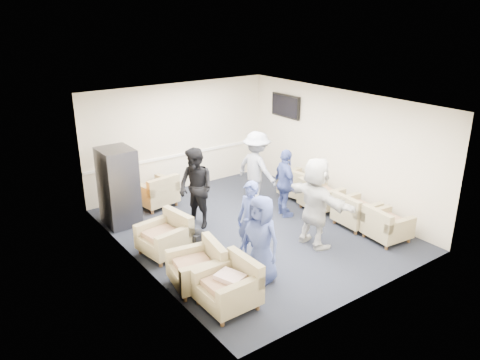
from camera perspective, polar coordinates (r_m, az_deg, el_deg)
floor at (r=9.93m, az=1.39°, el=-6.00°), size 6.00×6.00×0.00m
ceiling at (r=9.06m, az=1.54°, el=9.50°), size 6.00×6.00×0.00m
back_wall at (r=11.83m, az=-7.40°, el=5.19°), size 5.00×0.02×2.70m
front_wall at (r=7.42m, az=15.67°, el=-4.73°), size 5.00×0.02×2.70m
left_wall at (r=8.23m, az=-12.54°, el=-1.93°), size 0.02×6.00×2.70m
right_wall at (r=11.04m, az=11.88°, el=3.82°), size 0.02×6.00×2.70m
chair_rail at (r=11.94m, az=-7.26°, el=3.08°), size 4.98×0.04×0.06m
tv at (r=12.07m, az=5.59°, el=8.96°), size 0.10×1.00×0.58m
armchair_left_near at (r=7.42m, az=-1.14°, el=-12.96°), size 0.83×0.83×0.66m
armchair_left_mid at (r=7.93m, az=-4.97°, el=-10.69°), size 0.93×0.93×0.64m
armchair_left_far at (r=8.98m, az=-8.92°, el=-6.93°), size 0.93×0.93×0.65m
armchair_right_near at (r=9.78m, az=17.31°, el=-5.43°), size 0.83×0.83×0.60m
armchair_right_midnear at (r=10.23m, az=13.80°, el=-3.88°), size 0.82×0.82×0.62m
armchair_right_midfar at (r=10.85m, az=9.60°, el=-2.12°), size 0.88×0.88×0.63m
armchair_right_far at (r=11.49m, az=7.18°, el=-0.63°), size 0.93×0.93×0.65m
armchair_corner at (r=11.07m, az=-10.10°, el=-1.57°), size 0.96×0.96×0.67m
vending_machine at (r=10.19m, az=-14.56°, el=-0.81°), size 0.68×0.79×1.68m
backpack at (r=8.96m, az=-5.18°, el=-7.35°), size 0.33×0.27×0.49m
pillow at (r=7.32m, az=-1.20°, el=-11.88°), size 0.44×0.50×0.12m
person_front_left at (r=7.85m, az=2.56°, el=-7.24°), size 0.65×0.84×1.54m
person_mid_left at (r=8.48m, az=1.26°, el=-5.09°), size 0.50×0.63×1.52m
person_back_left at (r=9.78m, az=-5.39°, el=-1.01°), size 0.82×0.96×1.71m
person_back_right at (r=10.88m, az=2.04°, el=1.40°), size 0.81×1.22×1.76m
person_mid_right at (r=10.30m, az=5.53°, el=-0.42°), size 0.63×0.97×1.54m
person_front_right at (r=9.05m, az=9.21°, el=-2.72°), size 0.54×1.67×1.79m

